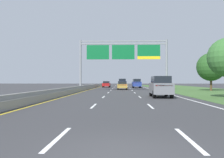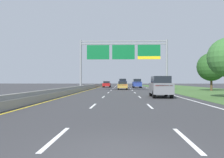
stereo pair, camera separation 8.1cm
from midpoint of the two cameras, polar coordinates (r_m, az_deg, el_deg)
ground_plane at (r=40.47m, az=2.17°, el=-2.77°), size 220.00×220.00×0.00m
lane_striping at (r=40.02m, az=2.17°, el=-2.79°), size 11.96×106.00×0.01m
grass_verge_right at (r=42.81m, az=21.21°, el=-2.60°), size 14.00×110.00×0.02m
median_barrier_concrete at (r=41.00m, az=-7.10°, el=-2.24°), size 0.60×110.00×0.85m
overhead_sign_gantry at (r=41.83m, az=2.58°, el=5.78°), size 15.06×0.42×8.68m
pickup_truck_navy at (r=61.91m, az=2.40°, el=-0.97°), size 2.03×5.41×2.20m
car_blue_right_lane_suv at (r=57.72m, az=5.72°, el=-0.98°), size 2.04×4.75×2.11m
car_red_left_lane_sedan at (r=62.42m, az=-1.35°, el=-1.20°), size 1.94×4.45×1.57m
car_gold_centre_lane_sedan at (r=46.29m, az=2.36°, el=-1.47°), size 1.83×4.41×1.57m
car_grey_right_lane_suv at (r=24.99m, az=11.19°, el=-1.69°), size 1.98×4.73×2.11m
roadside_tree_mid at (r=44.00m, az=22.08°, el=2.63°), size 4.72×4.72×6.35m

